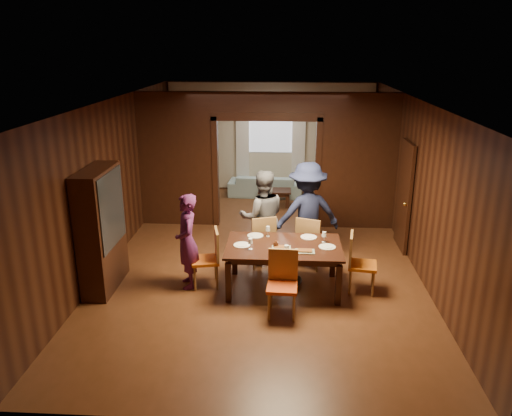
# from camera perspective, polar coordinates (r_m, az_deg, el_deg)

# --- Properties ---
(floor) EXTENTS (9.00, 9.00, 0.00)m
(floor) POSITION_cam_1_polar(r_m,az_deg,el_deg) (9.62, 0.77, -5.21)
(floor) COLOR #512D17
(floor) RESTS_ON ground
(ceiling) EXTENTS (5.50, 9.00, 0.02)m
(ceiling) POSITION_cam_1_polar(r_m,az_deg,el_deg) (8.87, 0.85, 12.23)
(ceiling) COLOR silver
(ceiling) RESTS_ON room_walls
(room_walls) EXTENTS (5.52, 9.01, 2.90)m
(room_walls) POSITION_cam_1_polar(r_m,az_deg,el_deg) (10.96, 1.26, 6.01)
(room_walls) COLOR black
(room_walls) RESTS_ON floor
(person_purple) EXTENTS (0.53, 0.66, 1.58)m
(person_purple) POSITION_cam_1_polar(r_m,az_deg,el_deg) (8.17, -7.88, -3.79)
(person_purple) COLOR #511C4E
(person_purple) RESTS_ON floor
(person_grey) EXTENTS (0.94, 0.78, 1.73)m
(person_grey) POSITION_cam_1_polar(r_m,az_deg,el_deg) (8.96, 0.73, -1.07)
(person_grey) COLOR #57575E
(person_grey) RESTS_ON floor
(person_navy) EXTENTS (1.36, 1.01, 1.88)m
(person_navy) POSITION_cam_1_polar(r_m,az_deg,el_deg) (8.95, 5.85, -0.68)
(person_navy) COLOR #161B38
(person_navy) RESTS_ON floor
(sofa) EXTENTS (1.97, 0.89, 0.56)m
(sofa) POSITION_cam_1_polar(r_m,az_deg,el_deg) (13.16, 1.13, 2.62)
(sofa) COLOR #97BBC5
(sofa) RESTS_ON floor
(serving_bowl) EXTENTS (0.35, 0.35, 0.09)m
(serving_bowl) POSITION_cam_1_polar(r_m,az_deg,el_deg) (8.15, 4.20, -3.63)
(serving_bowl) COLOR black
(serving_bowl) RESTS_ON dining_table
(dining_table) EXTENTS (1.85, 1.15, 0.76)m
(dining_table) POSITION_cam_1_polar(r_m,az_deg,el_deg) (8.18, 3.15, -6.75)
(dining_table) COLOR black
(dining_table) RESTS_ON floor
(coffee_table) EXTENTS (0.80, 0.50, 0.40)m
(coffee_table) POSITION_cam_1_polar(r_m,az_deg,el_deg) (12.37, 2.14, 1.19)
(coffee_table) COLOR black
(coffee_table) RESTS_ON floor
(chair_left) EXTENTS (0.52, 0.52, 0.97)m
(chair_left) POSITION_cam_1_polar(r_m,az_deg,el_deg) (8.26, -5.85, -5.75)
(chair_left) COLOR #C75612
(chair_left) RESTS_ON floor
(chair_right) EXTENTS (0.50, 0.50, 0.97)m
(chair_right) POSITION_cam_1_polar(r_m,az_deg,el_deg) (8.22, 12.10, -6.20)
(chair_right) COLOR #C65C12
(chair_right) RESTS_ON floor
(chair_far_l) EXTENTS (0.56, 0.56, 0.97)m
(chair_far_l) POSITION_cam_1_polar(r_m,az_deg,el_deg) (8.97, 0.57, -3.64)
(chair_far_l) COLOR orange
(chair_far_l) RESTS_ON floor
(chair_far_r) EXTENTS (0.56, 0.56, 0.97)m
(chair_far_r) POSITION_cam_1_polar(r_m,az_deg,el_deg) (8.95, 6.26, -3.81)
(chair_far_r) COLOR orange
(chair_far_r) RESTS_ON floor
(chair_near) EXTENTS (0.46, 0.46, 0.97)m
(chair_near) POSITION_cam_1_polar(r_m,az_deg,el_deg) (7.37, 3.01, -8.77)
(chair_near) COLOR #BF3D11
(chair_near) RESTS_ON floor
(hutch) EXTENTS (0.40, 1.20, 2.00)m
(hutch) POSITION_cam_1_polar(r_m,az_deg,el_deg) (8.37, -17.28, -2.38)
(hutch) COLOR black
(hutch) RESTS_ON floor
(door_right) EXTENTS (0.06, 0.90, 2.10)m
(door_right) POSITION_cam_1_polar(r_m,az_deg,el_deg) (9.99, 16.60, 1.32)
(door_right) COLOR black
(door_right) RESTS_ON floor
(window_far) EXTENTS (1.20, 0.03, 1.30)m
(window_far) POSITION_cam_1_polar(r_m,az_deg,el_deg) (13.43, 1.68, 9.13)
(window_far) COLOR silver
(window_far) RESTS_ON back_wall
(curtain_left) EXTENTS (0.35, 0.06, 2.40)m
(curtain_left) POSITION_cam_1_polar(r_m,az_deg,el_deg) (13.51, -1.54, 7.25)
(curtain_left) COLOR white
(curtain_left) RESTS_ON back_wall
(curtain_right) EXTENTS (0.35, 0.06, 2.40)m
(curtain_right) POSITION_cam_1_polar(r_m,az_deg,el_deg) (13.47, 4.88, 7.16)
(curtain_right) COLOR white
(curtain_right) RESTS_ON back_wall
(plate_left) EXTENTS (0.27, 0.27, 0.01)m
(plate_left) POSITION_cam_1_polar(r_m,az_deg,el_deg) (8.01, -1.61, -4.24)
(plate_left) COLOR white
(plate_left) RESTS_ON dining_table
(plate_far_l) EXTENTS (0.27, 0.27, 0.01)m
(plate_far_l) POSITION_cam_1_polar(r_m,az_deg,el_deg) (8.39, -0.07, -3.17)
(plate_far_l) COLOR silver
(plate_far_l) RESTS_ON dining_table
(plate_far_r) EXTENTS (0.27, 0.27, 0.01)m
(plate_far_r) POSITION_cam_1_polar(r_m,az_deg,el_deg) (8.38, 6.04, -3.32)
(plate_far_r) COLOR white
(plate_far_r) RESTS_ON dining_table
(plate_right) EXTENTS (0.27, 0.27, 0.01)m
(plate_right) POSITION_cam_1_polar(r_m,az_deg,el_deg) (8.02, 8.14, -4.42)
(plate_right) COLOR silver
(plate_right) RESTS_ON dining_table
(plate_near) EXTENTS (0.27, 0.27, 0.01)m
(plate_near) POSITION_cam_1_polar(r_m,az_deg,el_deg) (7.68, 2.89, -5.31)
(plate_near) COLOR white
(plate_near) RESTS_ON dining_table
(platter_a) EXTENTS (0.30, 0.20, 0.04)m
(platter_a) POSITION_cam_1_polar(r_m,az_deg,el_deg) (7.90, 2.91, -4.52)
(platter_a) COLOR gray
(platter_a) RESTS_ON dining_table
(platter_b) EXTENTS (0.30, 0.20, 0.04)m
(platter_b) POSITION_cam_1_polar(r_m,az_deg,el_deg) (7.80, 5.62, -4.90)
(platter_b) COLOR gray
(platter_b) RESTS_ON dining_table
(wineglass_left) EXTENTS (0.08, 0.08, 0.18)m
(wineglass_left) POSITION_cam_1_polar(r_m,az_deg,el_deg) (7.83, -0.65, -4.13)
(wineglass_left) COLOR white
(wineglass_left) RESTS_ON dining_table
(wineglass_far) EXTENTS (0.08, 0.08, 0.18)m
(wineglass_far) POSITION_cam_1_polar(r_m,az_deg,el_deg) (8.35, 1.37, -2.68)
(wineglass_far) COLOR white
(wineglass_far) RESTS_ON dining_table
(wineglass_right) EXTENTS (0.08, 0.08, 0.18)m
(wineglass_right) POSITION_cam_1_polar(r_m,az_deg,el_deg) (8.18, 7.79, -3.31)
(wineglass_right) COLOR silver
(wineglass_right) RESTS_ON dining_table
(tumbler) EXTENTS (0.07, 0.07, 0.14)m
(tumbler) POSITION_cam_1_polar(r_m,az_deg,el_deg) (7.69, 3.51, -4.76)
(tumbler) COLOR silver
(tumbler) RESTS_ON dining_table
(condiment_jar) EXTENTS (0.08, 0.08, 0.11)m
(condiment_jar) POSITION_cam_1_polar(r_m,az_deg,el_deg) (7.92, 2.28, -4.15)
(condiment_jar) COLOR #462110
(condiment_jar) RESTS_ON dining_table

